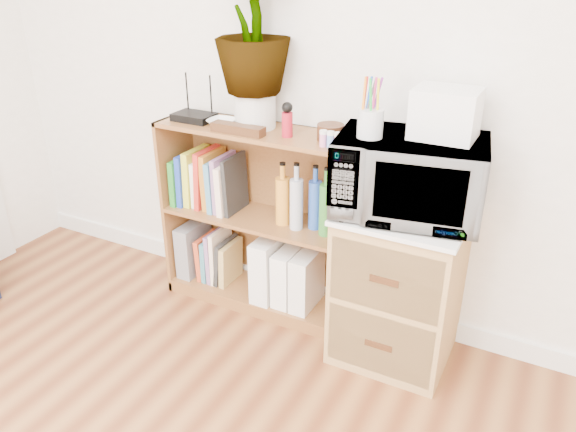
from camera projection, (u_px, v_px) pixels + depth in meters
The scene contains 21 objects.
skirting_board at pixel (332, 297), 2.95m from camera, with size 4.00×0.02×0.10m, color white.
bookshelf at pixel (259, 221), 2.80m from camera, with size 1.00×0.30×0.95m, color brown.
wicker_unit at pixel (398, 288), 2.48m from camera, with size 0.50×0.45×0.70m, color #9E7542.
microwave at pixel (408, 177), 2.24m from camera, with size 0.58×0.39×0.32m, color white.
pen_cup at pixel (370, 123), 2.16m from camera, with size 0.10×0.10×0.11m, color silver.
small_appliance at pixel (446, 113), 2.14m from camera, with size 0.24×0.20×0.19m, color white.
router at pixel (194, 117), 2.71m from camera, with size 0.19×0.13×0.04m, color black.
white_bowl at pixel (222, 122), 2.63m from camera, with size 0.13×0.13×0.03m, color white.
plant_pot at pixel (255, 110), 2.58m from camera, with size 0.19×0.19×0.16m, color silver.
potted_plant at pixel (253, 23), 2.42m from camera, with size 0.34×0.34×0.60m, color #32732E.
trinket_box at pixel (238, 129), 2.52m from camera, with size 0.26×0.06×0.04m, color #3B2210.
kokeshi_doll at pixel (287, 125), 2.46m from camera, with size 0.05×0.05×0.11m, color #A51425.
wooden_bowl at pixel (330, 132), 2.43m from camera, with size 0.12×0.12×0.07m, color #3A1F0F.
paint_jars at pixel (330, 142), 2.34m from camera, with size 0.10×0.04×0.05m, color #CE727A.
file_box at pixel (194, 248), 3.09m from camera, with size 0.09×0.23×0.29m, color gray.
magazine_holder_left at pixel (270, 266), 2.87m from camera, with size 0.10×0.26×0.33m, color white.
magazine_holder_mid at pixel (289, 275), 2.83m from camera, with size 0.09×0.23×0.29m, color white.
magazine_holder_right at pixel (307, 279), 2.79m from camera, with size 0.09×0.24×0.29m, color white.
cookbooks at pixel (209, 181), 2.85m from camera, with size 0.34×0.20×0.30m.
liquor_bottles at pixel (321, 201), 2.58m from camera, with size 0.46×0.07×0.32m.
lower_books at pixel (219, 257), 3.03m from camera, with size 0.19×0.19×0.30m.
Camera 1 is at (0.94, -0.06, 1.71)m, focal length 35.00 mm.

